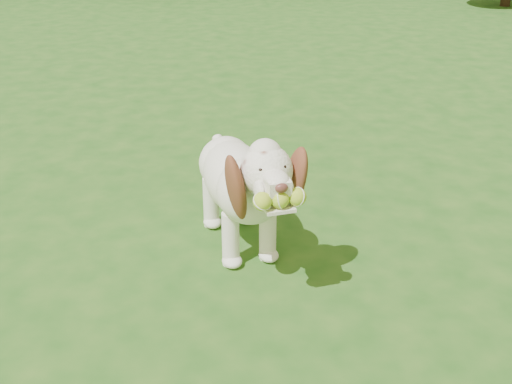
{
  "coord_description": "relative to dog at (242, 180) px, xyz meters",
  "views": [
    {
      "loc": [
        0.36,
        -2.79,
        1.67
      ],
      "look_at": [
        0.29,
        -0.22,
        0.43
      ],
      "focal_mm": 45.0,
      "sensor_mm": 36.0,
      "label": 1
    }
  ],
  "objects": [
    {
      "name": "ground",
      "position": [
        -0.22,
        0.0,
        -0.39
      ],
      "size": [
        80.0,
        80.0,
        0.0
      ],
      "primitive_type": "plane",
      "color": "#1C4E16",
      "rests_on": "ground"
    },
    {
      "name": "dog",
      "position": [
        0.0,
        0.0,
        0.0
      ],
      "size": [
        0.61,
        1.1,
        0.73
      ],
      "rotation": [
        0.0,
        0.0,
        0.32
      ],
      "color": "white",
      "rests_on": "ground"
    }
  ]
}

